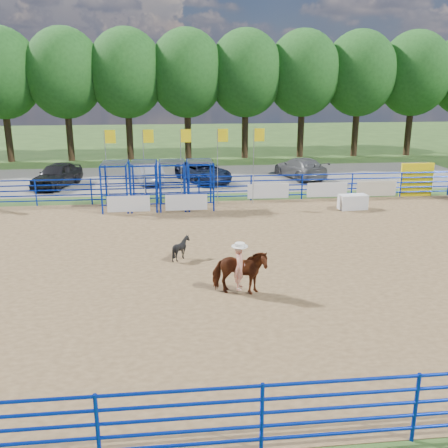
{
  "coord_description": "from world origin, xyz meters",
  "views": [
    {
      "loc": [
        -1.54,
        -17.76,
        6.85
      ],
      "look_at": [
        0.47,
        1.0,
        1.3
      ],
      "focal_mm": 40.0,
      "sensor_mm": 36.0,
      "label": 1
    }
  ],
  "objects_px": {
    "calf": "(181,248)",
    "car_c": "(203,171)",
    "car_d": "(300,168)",
    "car_b": "(148,172)",
    "announcer_table": "(353,202)",
    "car_a": "(57,175)",
    "horse_and_rider": "(240,269)"
  },
  "relations": [
    {
      "from": "horse_and_rider",
      "to": "car_b",
      "type": "xyz_separation_m",
      "value": [
        -3.68,
        18.88,
        -0.2
      ]
    },
    {
      "from": "car_c",
      "to": "car_d",
      "type": "distance_m",
      "value": 6.91
    },
    {
      "from": "car_c",
      "to": "car_b",
      "type": "bearing_deg",
      "value": 152.39
    },
    {
      "from": "announcer_table",
      "to": "horse_and_rider",
      "type": "bearing_deg",
      "value": -126.45
    },
    {
      "from": "car_a",
      "to": "car_d",
      "type": "relative_size",
      "value": 0.91
    },
    {
      "from": "horse_and_rider",
      "to": "car_d",
      "type": "height_order",
      "value": "horse_and_rider"
    },
    {
      "from": "announcer_table",
      "to": "car_b",
      "type": "distance_m",
      "value": 14.18
    },
    {
      "from": "car_b",
      "to": "announcer_table",
      "type": "bearing_deg",
      "value": 130.7
    },
    {
      "from": "calf",
      "to": "car_c",
      "type": "xyz_separation_m",
      "value": [
        1.88,
        15.11,
        0.24
      ]
    },
    {
      "from": "horse_and_rider",
      "to": "car_c",
      "type": "bearing_deg",
      "value": 89.8
    },
    {
      "from": "car_a",
      "to": "car_b",
      "type": "bearing_deg",
      "value": 24.86
    },
    {
      "from": "calf",
      "to": "car_c",
      "type": "relative_size",
      "value": 0.18
    },
    {
      "from": "horse_and_rider",
      "to": "car_a",
      "type": "xyz_separation_m",
      "value": [
        -9.5,
        17.97,
        -0.12
      ]
    },
    {
      "from": "calf",
      "to": "car_c",
      "type": "bearing_deg",
      "value": -14.89
    },
    {
      "from": "horse_and_rider",
      "to": "calf",
      "type": "height_order",
      "value": "horse_and_rider"
    },
    {
      "from": "car_d",
      "to": "car_a",
      "type": "bearing_deg",
      "value": -10.92
    },
    {
      "from": "car_d",
      "to": "calf",
      "type": "bearing_deg",
      "value": 45.75
    },
    {
      "from": "car_b",
      "to": "horse_and_rider",
      "type": "bearing_deg",
      "value": 89.17
    },
    {
      "from": "calf",
      "to": "car_a",
      "type": "xyz_separation_m",
      "value": [
        -7.68,
        14.48,
        0.31
      ]
    },
    {
      "from": "car_a",
      "to": "announcer_table",
      "type": "bearing_deg",
      "value": -8.27
    },
    {
      "from": "calf",
      "to": "car_b",
      "type": "bearing_deg",
      "value": -0.89
    },
    {
      "from": "car_a",
      "to": "car_c",
      "type": "relative_size",
      "value": 0.9
    },
    {
      "from": "calf",
      "to": "car_d",
      "type": "xyz_separation_m",
      "value": [
        8.77,
        15.65,
        0.26
      ]
    },
    {
      "from": "horse_and_rider",
      "to": "car_d",
      "type": "relative_size",
      "value": 0.5
    },
    {
      "from": "calf",
      "to": "car_a",
      "type": "distance_m",
      "value": 16.4
    },
    {
      "from": "announcer_table",
      "to": "horse_and_rider",
      "type": "distance_m",
      "value": 12.76
    },
    {
      "from": "horse_and_rider",
      "to": "car_a",
      "type": "distance_m",
      "value": 20.33
    },
    {
      "from": "horse_and_rider",
      "to": "car_c",
      "type": "height_order",
      "value": "horse_and_rider"
    },
    {
      "from": "announcer_table",
      "to": "calf",
      "type": "distance_m",
      "value": 11.57
    },
    {
      "from": "car_c",
      "to": "car_d",
      "type": "height_order",
      "value": "car_d"
    },
    {
      "from": "horse_and_rider",
      "to": "calf",
      "type": "distance_m",
      "value": 3.96
    },
    {
      "from": "announcer_table",
      "to": "calf",
      "type": "height_order",
      "value": "calf"
    }
  ]
}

